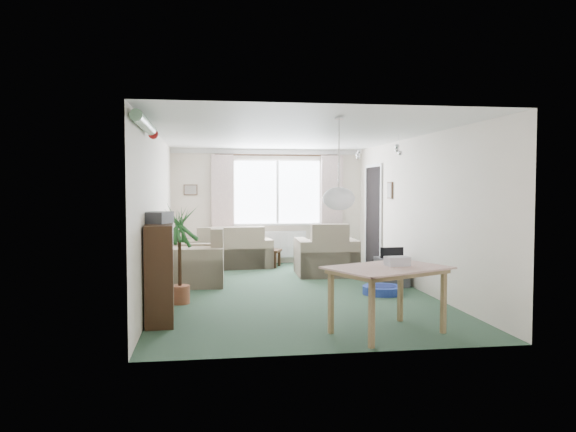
{
  "coord_description": "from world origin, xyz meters",
  "views": [
    {
      "loc": [
        -1.28,
        -8.48,
        1.61
      ],
      "look_at": [
        0.0,
        0.3,
        1.15
      ],
      "focal_mm": 35.0,
      "sensor_mm": 36.0,
      "label": 1
    }
  ],
  "objects": [
    {
      "name": "sofa",
      "position": [
        -0.84,
        2.75,
        0.42
      ],
      "size": [
        1.72,
        1.0,
        0.83
      ],
      "primitive_type": "cube",
      "rotation": [
        0.0,
        0.0,
        3.22
      ],
      "color": "beige",
      "rests_on": "ground"
    },
    {
      "name": "pendant_lamp",
      "position": [
        0.2,
        -2.3,
        1.48
      ],
      "size": [
        0.36,
        0.36,
        0.36
      ],
      "primitive_type": "sphere",
      "color": "white"
    },
    {
      "name": "pet_bed",
      "position": [
        1.34,
        -0.41,
        0.06
      ],
      "size": [
        0.61,
        0.61,
        0.12
      ],
      "primitive_type": "cylinder",
      "rotation": [
        0.0,
        0.0,
        -0.02
      ],
      "color": "#222B9E",
      "rests_on": "ground"
    },
    {
      "name": "curtain_right",
      "position": [
        1.35,
        3.13,
        1.27
      ],
      "size": [
        0.45,
        0.08,
        2.0
      ],
      "primitive_type": "cube",
      "color": "beige"
    },
    {
      "name": "window",
      "position": [
        0.2,
        3.23,
        1.5
      ],
      "size": [
        1.8,
        0.03,
        1.3
      ],
      "primitive_type": "cube",
      "color": "white"
    },
    {
      "name": "doorway",
      "position": [
        1.99,
        2.2,
        1.0
      ],
      "size": [
        0.03,
        0.95,
        2.0
      ],
      "primitive_type": "cube",
      "color": "black"
    },
    {
      "name": "coffee_table",
      "position": [
        -0.2,
        2.75,
        0.18
      ],
      "size": [
        0.88,
        0.69,
        0.35
      ],
      "primitive_type": "cube",
      "rotation": [
        0.0,
        0.0,
        -0.38
      ],
      "color": "black",
      "rests_on": "ground"
    },
    {
      "name": "gift_box",
      "position": [
        0.82,
        -2.52,
        0.78
      ],
      "size": [
        0.27,
        0.2,
        0.12
      ],
      "primitive_type": "cube",
      "rotation": [
        0.0,
        0.0,
        0.09
      ],
      "color": "silver",
      "rests_on": "dining_table"
    },
    {
      "name": "armchair_left",
      "position": [
        -1.5,
        0.86,
        0.47
      ],
      "size": [
        1.02,
        1.08,
        0.93
      ],
      "primitive_type": "cube",
      "rotation": [
        0.0,
        0.0,
        -1.61
      ],
      "color": "#BFB290",
      "rests_on": "ground"
    },
    {
      "name": "bookshelf",
      "position": [
        -1.84,
        -1.64,
        0.59
      ],
      "size": [
        0.37,
        0.98,
        1.17
      ],
      "primitive_type": "cube",
      "rotation": [
        0.0,
        0.0,
        0.05
      ],
      "color": "black",
      "rests_on": "ground"
    },
    {
      "name": "curtain_left",
      "position": [
        -0.95,
        3.13,
        1.27
      ],
      "size": [
        0.45,
        0.08,
        2.0
      ],
      "primitive_type": "cube",
      "color": "beige"
    },
    {
      "name": "wall_picture_back",
      "position": [
        -1.6,
        3.23,
        1.55
      ],
      "size": [
        0.28,
        0.03,
        0.22
      ],
      "primitive_type": "cube",
      "color": "brown"
    },
    {
      "name": "photo_frame",
      "position": [
        -0.19,
        2.7,
        0.43
      ],
      "size": [
        0.12,
        0.02,
        0.16
      ],
      "primitive_type": "cube",
      "rotation": [
        0.0,
        0.0,
        -0.02
      ],
      "color": "brown",
      "rests_on": "coffee_table"
    },
    {
      "name": "tv_cube",
      "position": [
        1.7,
        0.25,
        0.23
      ],
      "size": [
        0.46,
        0.5,
        0.46
      ],
      "primitive_type": "cube",
      "rotation": [
        0.0,
        0.0,
        0.0
      ],
      "color": "#3B3C41",
      "rests_on": "ground"
    },
    {
      "name": "bauble_cluster_b",
      "position": [
        1.6,
        -0.3,
        2.22
      ],
      "size": [
        0.2,
        0.2,
        0.2
      ],
      "primitive_type": "sphere",
      "color": "silver"
    },
    {
      "name": "hifi_box",
      "position": [
        -1.87,
        -1.58,
        1.24
      ],
      "size": [
        0.39,
        0.43,
        0.14
      ],
      "primitive_type": "cube",
      "rotation": [
        0.0,
        0.0,
        -0.36
      ],
      "color": "#3F4045",
      "rests_on": "bookshelf"
    },
    {
      "name": "wall_picture_right",
      "position": [
        1.98,
        1.2,
        1.55
      ],
      "size": [
        0.03,
        0.24,
        0.3
      ],
      "primitive_type": "cube",
      "color": "brown"
    },
    {
      "name": "radiator",
      "position": [
        0.2,
        3.19,
        0.4
      ],
      "size": [
        1.2,
        0.1,
        0.55
      ],
      "primitive_type": "cube",
      "color": "white"
    },
    {
      "name": "tinsel_garland",
      "position": [
        -1.92,
        -2.3,
        2.28
      ],
      "size": [
        1.6,
        1.6,
        0.12
      ],
      "primitive_type": "cylinder",
      "color": "#196626"
    },
    {
      "name": "houseplant",
      "position": [
        -1.65,
        -0.66,
        0.67
      ],
      "size": [
        0.69,
        0.69,
        1.35
      ],
      "primitive_type": "cylinder",
      "rotation": [
        0.0,
        0.0,
        0.22
      ],
      "color": "#1C5422",
      "rests_on": "ground"
    },
    {
      "name": "ground",
      "position": [
        0.0,
        0.0,
        0.0
      ],
      "size": [
        6.5,
        6.5,
        0.0
      ],
      "primitive_type": "plane",
      "color": "#2A4733"
    },
    {
      "name": "dining_table",
      "position": [
        0.68,
        -2.6,
        0.36
      ],
      "size": [
        1.36,
        1.18,
        0.72
      ],
      "primitive_type": "cube",
      "rotation": [
        0.0,
        0.0,
        0.43
      ],
      "color": "tan",
      "rests_on": "ground"
    },
    {
      "name": "bauble_cluster_a",
      "position": [
        1.3,
        0.9,
        2.22
      ],
      "size": [
        0.2,
        0.2,
        0.2
      ],
      "primitive_type": "sphere",
      "color": "silver"
    },
    {
      "name": "curtain_rod",
      "position": [
        0.2,
        3.15,
        2.27
      ],
      "size": [
        2.6,
        0.03,
        0.03
      ],
      "primitive_type": "cube",
      "color": "black"
    },
    {
      "name": "armchair_corner",
      "position": [
        0.88,
        1.54,
        0.48
      ],
      "size": [
        1.11,
        1.05,
        0.96
      ],
      "primitive_type": "cube",
      "rotation": [
        0.0,
        0.0,
        3.11
      ],
      "color": "#C2A792",
      "rests_on": "ground"
    }
  ]
}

